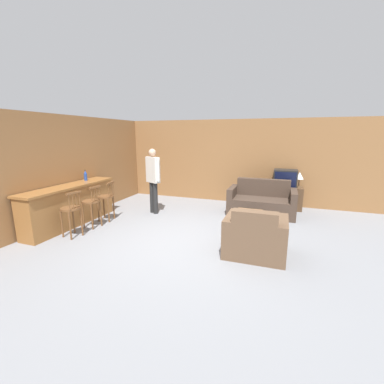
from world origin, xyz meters
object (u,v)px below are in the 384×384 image
at_px(bar_chair_far, 106,199).
at_px(couch_far, 262,202).
at_px(tv_unit, 284,198).
at_px(coffee_table, 248,216).
at_px(table_lamp, 300,176).
at_px(book_on_table, 252,214).
at_px(bar_chair_mid, 92,205).
at_px(tv, 285,178).
at_px(person_by_window, 153,177).
at_px(armchair_near, 255,238).
at_px(bottle, 86,176).
at_px(bar_chair_near, 71,212).

distance_m(bar_chair_far, couch_far, 4.10).
bearing_deg(tv_unit, coffee_table, -109.28).
height_order(coffee_table, table_lamp, table_lamp).
relative_size(bar_chair_far, book_on_table, 4.68).
xyz_separation_m(bar_chair_mid, tv, (4.21, 3.14, 0.36)).
bearing_deg(table_lamp, coffee_table, -117.68).
relative_size(couch_far, tv, 2.73).
distance_m(bar_chair_far, tv_unit, 4.97).
distance_m(bar_chair_far, tv, 4.97).
height_order(book_on_table, person_by_window, person_by_window).
bearing_deg(armchair_near, bar_chair_far, 168.87).
xyz_separation_m(tv_unit, person_by_window, (-3.38, -1.66, 0.68)).
bearing_deg(couch_far, book_on_table, -93.42).
bearing_deg(table_lamp, tv_unit, 180.00).
xyz_separation_m(bar_chair_mid, coffee_table, (3.46, 0.99, -0.22)).
height_order(tv_unit, bottle, bottle).
bearing_deg(couch_far, person_by_window, -162.39).
distance_m(bar_chair_near, bar_chair_mid, 0.62).
xyz_separation_m(couch_far, armchair_near, (0.10, -2.60, 0.00)).
distance_m(bar_chair_near, coffee_table, 3.82).
bearing_deg(tv_unit, bar_chair_mid, -143.26).
relative_size(bar_chair_mid, tv_unit, 0.97).
relative_size(armchair_near, person_by_window, 0.60).
xyz_separation_m(tv_unit, bottle, (-4.88, -2.52, 0.77)).
relative_size(bar_chair_mid, coffee_table, 1.09).
bearing_deg(bottle, armchair_near, -10.76).
bearing_deg(bottle, bar_chair_far, -8.66).
xyz_separation_m(armchair_near, coffee_table, (-0.29, 1.21, 0.00)).
bearing_deg(couch_far, tv, 53.38).
height_order(book_on_table, table_lamp, table_lamp).
height_order(tv_unit, book_on_table, tv_unit).
bearing_deg(coffee_table, table_lamp, 62.32).
bearing_deg(bar_chair_near, armchair_near, 6.13).
distance_m(bar_chair_mid, tv, 5.26).
height_order(tv_unit, table_lamp, table_lamp).
distance_m(bottle, table_lamp, 5.83).
bearing_deg(book_on_table, coffee_table, 156.08).
height_order(tv_unit, tv, tv).
relative_size(bar_chair_mid, armchair_near, 0.93).
distance_m(bar_chair_far, coffee_table, 3.50).
height_order(bar_chair_mid, tv_unit, bar_chair_mid).
xyz_separation_m(bar_chair_far, coffee_table, (3.46, 0.47, -0.22)).
relative_size(tv_unit, bottle, 3.70).
bearing_deg(couch_far, coffee_table, -97.71).
bearing_deg(armchair_near, tv_unit, 82.10).
relative_size(couch_far, person_by_window, 0.99).
relative_size(bar_chair_near, person_by_window, 0.56).
bearing_deg(bar_chair_near, tv, 41.77).
bearing_deg(bar_chair_mid, book_on_table, 14.87).
height_order(table_lamp, person_by_window, person_by_window).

